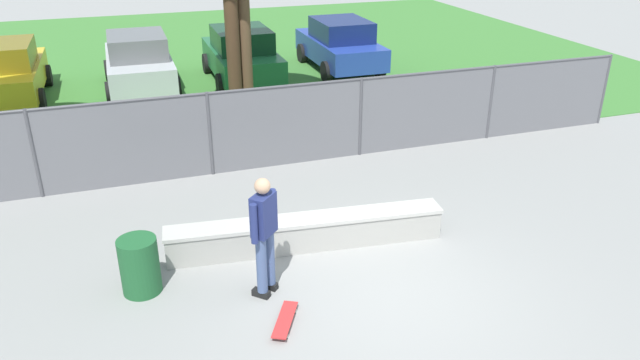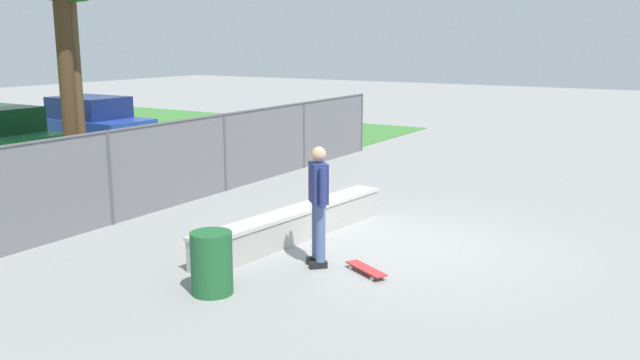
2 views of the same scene
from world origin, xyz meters
The scene contains 7 objects.
ground_plane centered at (0.00, 0.00, 0.00)m, with size 80.00×80.00×0.00m, color gray.
concrete_ledge centered at (-0.68, 1.64, 0.27)m, with size 4.54×0.96×0.53m.
skateboarder centered at (-1.62, 0.60, 1.01)m, with size 0.46×0.46×1.82m.
skateboard centered at (-1.57, -0.18, 0.07)m, with size 0.55×0.80×0.09m.
chainlink_fence centered at (0.00, 5.05, 0.96)m, with size 16.44×0.07×1.75m.
car_blue centered at (3.84, 12.20, 0.84)m, with size 2.04×4.21×1.66m.
trash_bin centered at (-3.32, 1.24, 0.42)m, with size 0.56×0.56×0.85m, color #1E592D.
Camera 2 is at (-9.82, -4.41, 3.34)m, focal length 37.49 mm.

